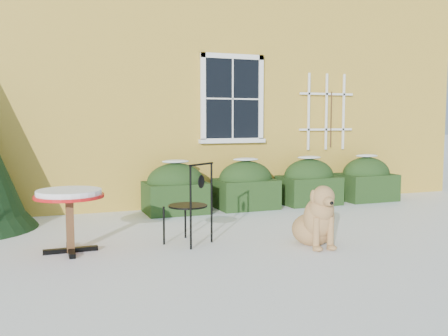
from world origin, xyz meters
name	(u,v)px	position (x,y,z in m)	size (l,w,h in m)	color
ground	(252,246)	(0.00, 0.00, 0.00)	(80.00, 80.00, 0.00)	white
house	(140,55)	(0.00, 7.00, 3.22)	(12.40, 8.40, 6.40)	gold
hedge_row	(278,184)	(1.65, 2.55, 0.40)	(4.95, 0.80, 0.91)	black
bistro_table	(69,200)	(-2.16, 0.49, 0.63)	(0.82, 0.82, 0.76)	black
patio_chair_near	(191,204)	(-0.69, 0.37, 0.52)	(0.65, 0.64, 1.05)	black
dog	(317,221)	(0.75, -0.30, 0.33)	(0.57, 0.89, 0.81)	tan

